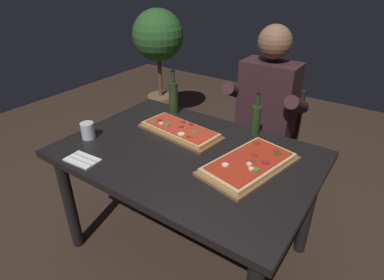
# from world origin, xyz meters

# --- Properties ---
(ground_plane) EXTENTS (6.40, 6.40, 0.00)m
(ground_plane) POSITION_xyz_m (0.00, 0.00, 0.00)
(ground_plane) COLOR #38281E
(dining_table) EXTENTS (1.40, 0.96, 0.74)m
(dining_table) POSITION_xyz_m (0.00, 0.00, 0.64)
(dining_table) COLOR black
(dining_table) RESTS_ON ground_plane
(pizza_rectangular_front) EXTENTS (0.55, 0.29, 0.05)m
(pizza_rectangular_front) POSITION_xyz_m (-0.16, 0.16, 0.76)
(pizza_rectangular_front) COLOR brown
(pizza_rectangular_front) RESTS_ON dining_table
(pizza_rectangular_left) EXTENTS (0.39, 0.57, 0.05)m
(pizza_rectangular_left) POSITION_xyz_m (0.35, 0.05, 0.76)
(pizza_rectangular_left) COLOR brown
(pizza_rectangular_left) RESTS_ON dining_table
(wine_bottle_dark) EXTENTS (0.06, 0.06, 0.27)m
(wine_bottle_dark) POSITION_xyz_m (0.22, 0.41, 0.84)
(wine_bottle_dark) COLOR #233819
(wine_bottle_dark) RESTS_ON dining_table
(oil_bottle_amber) EXTENTS (0.06, 0.06, 0.31)m
(oil_bottle_amber) POSITION_xyz_m (-0.38, 0.37, 0.86)
(oil_bottle_amber) COLOR #233819
(oil_bottle_amber) RESTS_ON dining_table
(tumbler_near_camera) EXTENTS (0.08, 0.08, 0.10)m
(tumbler_near_camera) POSITION_xyz_m (-0.58, -0.21, 0.78)
(tumbler_near_camera) COLOR silver
(tumbler_near_camera) RESTS_ON dining_table
(napkin_cutlery_set) EXTENTS (0.19, 0.12, 0.01)m
(napkin_cutlery_set) POSITION_xyz_m (-0.40, -0.39, 0.74)
(napkin_cutlery_set) COLOR white
(napkin_cutlery_set) RESTS_ON dining_table
(diner_chair) EXTENTS (0.44, 0.44, 0.87)m
(diner_chair) POSITION_xyz_m (0.14, 0.86, 0.49)
(diner_chair) COLOR black
(diner_chair) RESTS_ON ground_plane
(seated_diner) EXTENTS (0.53, 0.41, 1.33)m
(seated_diner) POSITION_xyz_m (0.14, 0.74, 0.74)
(seated_diner) COLOR #23232D
(seated_diner) RESTS_ON ground_plane
(potted_plant_corner) EXTENTS (0.54, 0.54, 1.27)m
(potted_plant_corner) POSITION_xyz_m (-1.37, 1.40, 0.86)
(potted_plant_corner) COLOR #846042
(potted_plant_corner) RESTS_ON ground_plane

